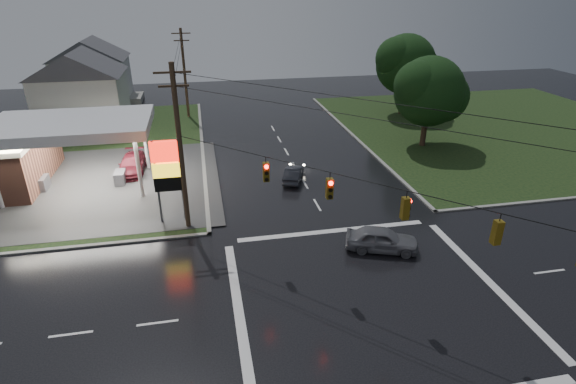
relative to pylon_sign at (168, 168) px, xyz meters
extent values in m
plane|color=black|center=(10.50, -10.50, -4.01)|extent=(120.00, 120.00, 0.00)
cube|color=black|center=(-15.50, 15.50, -3.97)|extent=(36.00, 36.00, 0.08)
cube|color=black|center=(36.50, 15.50, -3.97)|extent=(36.00, 36.00, 0.08)
cube|color=#2D2D2D|center=(-9.50, 7.50, -3.92)|extent=(26.00, 18.00, 0.02)
cylinder|color=silver|center=(-2.50, 4.50, -1.51)|extent=(0.30, 0.30, 5.00)
cylinder|color=silver|center=(-12.50, 10.50, -1.51)|extent=(0.30, 0.30, 5.00)
cylinder|color=silver|center=(-2.50, 10.50, -1.51)|extent=(0.30, 0.30, 5.00)
cube|color=silver|center=(-7.50, 7.50, 1.19)|extent=(12.00, 8.00, 0.80)
cube|color=white|center=(-7.50, 7.50, 0.77)|extent=(11.40, 7.40, 0.04)
cube|color=#59595E|center=(-10.50, 7.50, -3.46)|extent=(0.80, 1.60, 1.10)
cube|color=#59595E|center=(-4.50, 7.50, -3.46)|extent=(0.80, 1.60, 1.10)
cylinder|color=#59595E|center=(-0.80, 0.00, -1.01)|extent=(0.16, 0.16, 6.00)
cylinder|color=#59595E|center=(0.80, 0.00, -1.01)|extent=(0.16, 0.16, 6.00)
cube|color=red|center=(0.00, 0.00, 1.19)|extent=(2.00, 0.35, 1.40)
cube|color=yellow|center=(0.00, 0.00, -0.11)|extent=(2.00, 0.35, 1.00)
cube|color=black|center=(0.00, 0.00, -1.11)|extent=(2.00, 0.35, 1.00)
cylinder|color=#382619|center=(1.00, -1.00, 1.49)|extent=(0.32, 0.32, 11.00)
cube|color=#382619|center=(1.00, -1.00, 6.39)|extent=(2.20, 0.12, 0.12)
cube|color=#382619|center=(1.00, -1.00, 5.59)|extent=(1.80, 0.12, 0.12)
cylinder|color=#382619|center=(1.00, 27.50, 1.24)|extent=(0.32, 0.32, 10.50)
cube|color=#382619|center=(1.00, 27.50, 5.89)|extent=(2.20, 0.12, 0.12)
cube|color=#382619|center=(1.00, 27.50, 5.09)|extent=(1.80, 0.12, 0.12)
cube|color=#59470C|center=(5.75, -5.75, 1.59)|extent=(0.34, 0.34, 1.10)
cylinder|color=#FF0C07|center=(5.75, -5.95, 1.97)|extent=(0.22, 0.08, 0.22)
cube|color=#59470C|center=(8.60, -8.60, 1.59)|extent=(0.34, 0.34, 1.10)
cylinder|color=#FF0C07|center=(8.60, -8.80, 1.97)|extent=(0.22, 0.08, 0.22)
cube|color=#59470C|center=(11.45, -11.45, 1.59)|extent=(0.34, 0.34, 1.10)
cylinder|color=#FF0C07|center=(11.65, -11.45, 1.97)|extent=(0.08, 0.22, 0.22)
cube|color=#59470C|center=(14.30, -14.30, 1.59)|extent=(0.34, 0.34, 1.10)
cylinder|color=#FF0C07|center=(14.30, -14.10, 1.97)|extent=(0.22, 0.08, 0.22)
cube|color=silver|center=(-10.50, 25.50, -1.01)|extent=(9.00, 8.00, 6.00)
cube|color=gray|center=(-5.20, 25.50, -3.61)|extent=(1.60, 4.80, 0.80)
cube|color=silver|center=(-11.50, 37.50, -1.01)|extent=(9.00, 8.00, 6.00)
cube|color=gray|center=(-6.20, 37.50, -3.61)|extent=(1.60, 4.80, 0.80)
cylinder|color=black|center=(24.50, 11.50, -1.49)|extent=(0.56, 0.56, 5.04)
sphere|color=black|center=(24.50, 11.50, 1.57)|extent=(6.80, 6.80, 6.80)
sphere|color=black|center=(26.20, 11.80, 0.94)|extent=(5.10, 5.10, 5.10)
sphere|color=black|center=(23.14, 11.10, 2.29)|extent=(4.76, 4.76, 4.76)
cylinder|color=black|center=(27.50, 23.50, -1.21)|extent=(0.56, 0.56, 5.60)
sphere|color=black|center=(27.50, 23.50, 2.19)|extent=(7.20, 7.20, 7.20)
sphere|color=black|center=(29.30, 23.80, 1.49)|extent=(5.40, 5.40, 5.40)
sphere|color=black|center=(26.06, 23.10, 2.99)|extent=(5.04, 5.04, 5.04)
imported|color=black|center=(9.70, 5.37, -3.39)|extent=(2.55, 3.98, 1.24)
imported|color=slate|center=(12.82, -6.35, -3.25)|extent=(4.80, 3.19, 1.52)
imported|color=#58141D|center=(-3.79, 9.98, -3.26)|extent=(2.28, 5.27, 1.51)
camera|label=1|loc=(2.40, -28.69, 11.14)|focal=28.00mm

